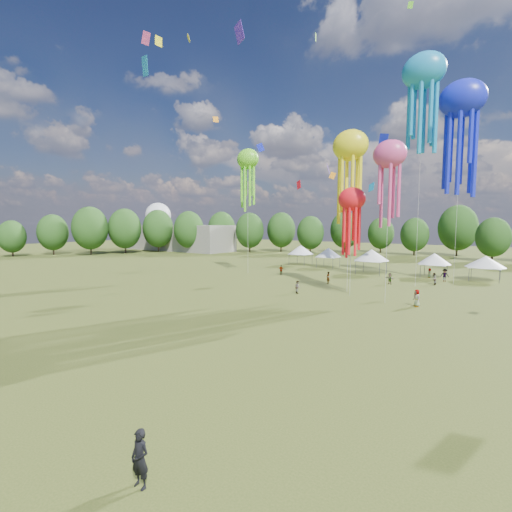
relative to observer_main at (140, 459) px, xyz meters
The scene contains 10 objects.
ground 7.40m from the observer_main, 165.59° to the left, with size 300.00×300.00×0.00m, color #384416.
observer_main is the anchor object (origin of this frame).
spectator_near 34.09m from the observer_main, 110.14° to the left, with size 0.77×0.60×1.58m, color gray.
spectators_far 46.59m from the observer_main, 93.93° to the left, with size 24.59×23.40×1.91m.
festival_tents 57.75m from the observer_main, 99.66° to the left, with size 37.71×10.24×4.23m.
show_kites 48.55m from the observer_main, 94.60° to the left, with size 35.39×21.26×30.77m.
small_kites 52.01m from the observer_main, 99.12° to the left, with size 67.42×54.46×46.94m.
treeline 65.51m from the observer_main, 99.68° to the left, with size 201.57×95.24×13.43m.
hangar 108.25m from the observer_main, 136.98° to the left, with size 40.00×12.00×8.00m, color gray.
radome 124.49m from the observer_main, 139.99° to the left, with size 9.00×9.00×16.00m.
Camera 1 is at (16.64, -8.74, 8.64)m, focal length 25.42 mm.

